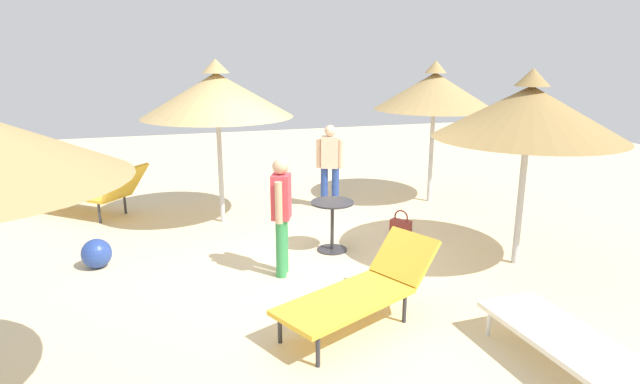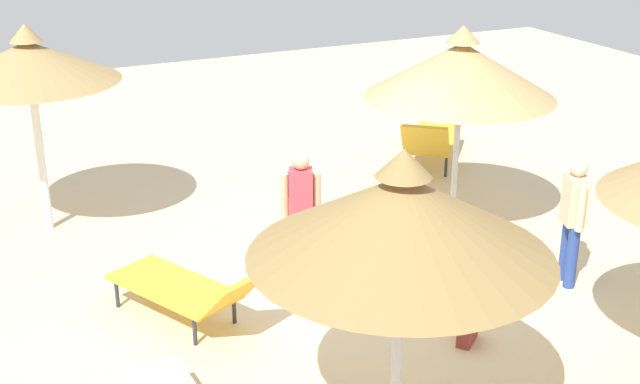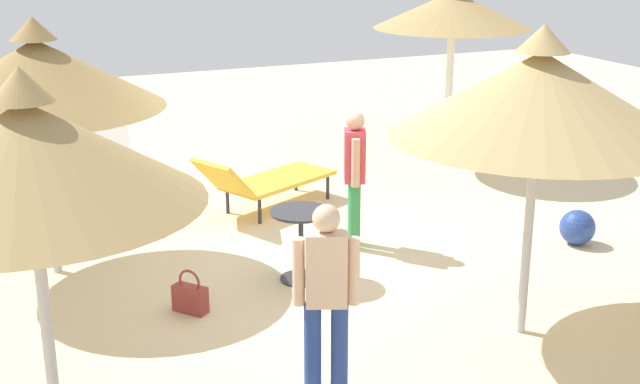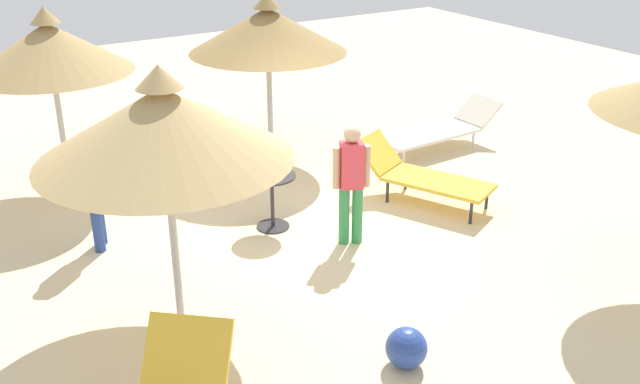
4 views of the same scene
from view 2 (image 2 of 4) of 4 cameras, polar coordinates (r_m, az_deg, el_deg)
name	(u,v)px [view 2 (image 2 of 4)]	position (r m, az deg, el deg)	size (l,w,h in m)	color
ground	(353,292)	(9.75, 2.22, -6.70)	(24.00, 24.00, 0.10)	beige
parasol_umbrella_center	(461,70)	(10.81, 9.42, 8.07)	(2.40, 2.40, 2.65)	#B2B2B7
parasol_umbrella_near_left	(402,217)	(6.45, 5.51, -1.65)	(2.39, 2.39, 2.57)	#B2B2B7
parasol_umbrella_near_right	(29,62)	(11.12, -18.92, 8.24)	(2.21, 2.21, 2.69)	white
lounge_chair_back	(190,288)	(8.96, -8.72, -6.39)	(1.40, 1.97, 0.81)	gold
lounge_chair_front	(432,139)	(13.48, 7.49, 3.55)	(1.93, 2.10, 0.95)	gold
person_standing_far_left	(301,208)	(9.67, -1.28, -1.06)	(0.43, 0.30, 1.52)	#338C4C
person_standing_center	(573,214)	(9.89, 16.60, -1.43)	(0.32, 0.46, 1.51)	navy
handbag	(468,329)	(8.77, 9.85, -9.05)	(0.34, 0.31, 0.42)	maroon
side_table_round	(385,256)	(9.36, 4.38, -4.28)	(0.61, 0.61, 0.72)	#2D2D33
beach_ball	(294,184)	(12.20, -1.76, 0.54)	(0.39, 0.39, 0.39)	navy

